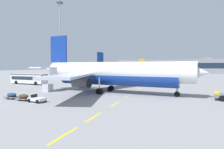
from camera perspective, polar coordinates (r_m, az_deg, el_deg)
apron_paint_markings at (r=55.07m, az=10.25°, el=-3.05°), size 8.00×93.46×0.01m
airliner_foreground at (r=38.04m, az=-0.05°, el=0.40°), size 34.82×34.46×12.20m
airliner_mid_left at (r=90.65m, az=1.26°, el=1.50°), size 30.45×31.32×11.14m
airliner_far_center at (r=127.85m, az=13.76°, el=1.62°), size 28.95×28.63×10.14m
apron_shuttle_bus at (r=61.18m, az=-23.70°, el=-1.03°), size 12.20×3.70×3.00m
catering_truck at (r=61.86m, az=-7.83°, el=-0.89°), size 7.37×4.04×3.14m
baggage_train at (r=33.09m, az=-24.97°, el=-6.15°), size 8.72×2.96×1.14m
uld_cargo_container at (r=42.08m, az=-18.76°, el=-3.82°), size 1.70×1.66×1.60m
apron_light_mast_near at (r=74.88m, az=-15.32°, el=11.97°), size 1.80×1.80×28.94m
terminal_satellite at (r=154.45m, az=21.12°, el=2.33°), size 97.91×24.33×11.62m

